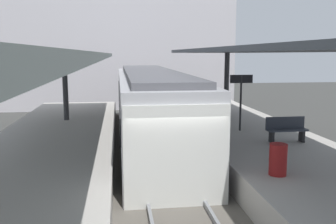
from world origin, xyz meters
TOP-DOWN VIEW (x-y plane):
  - ground_plane at (0.00, 0.00)m, footprint 80.00×80.00m
  - platform_left at (-3.80, 0.00)m, footprint 4.40×28.00m
  - platform_right at (3.80, 0.00)m, footprint 4.40×28.00m
  - track_ballast at (0.00, 0.00)m, footprint 3.20×28.00m
  - rail_near_side at (-0.72, 0.00)m, footprint 0.08×28.00m
  - rail_far_side at (0.72, 0.00)m, footprint 0.08×28.00m
  - commuter_train at (0.00, 6.55)m, footprint 2.78×14.97m
  - canopy_left at (-3.80, 1.40)m, footprint 4.18×21.00m
  - canopy_right at (3.80, 1.40)m, footprint 4.18×21.00m
  - platform_bench at (4.33, 2.24)m, footprint 1.40×0.41m
  - platform_sign at (3.37, 4.30)m, footprint 0.90×0.08m
  - litter_bin at (2.53, -1.11)m, footprint 0.44×0.44m
  - passenger_near_bench at (2.94, 6.92)m, footprint 0.36×0.36m
  - station_building_backdrop at (-1.81, 20.00)m, footprint 18.00×6.00m

SIDE VIEW (x-z plane):
  - ground_plane at x=0.00m, z-range 0.00..0.00m
  - track_ballast at x=0.00m, z-range 0.00..0.20m
  - rail_near_side at x=-0.72m, z-range 0.20..0.34m
  - rail_far_side at x=0.72m, z-range 0.20..0.34m
  - platform_left at x=-3.80m, z-range 0.00..1.00m
  - platform_right at x=3.80m, z-range 0.00..1.00m
  - litter_bin at x=2.53m, z-range 1.00..1.80m
  - platform_bench at x=4.33m, z-range 1.03..1.89m
  - commuter_train at x=0.00m, z-range 0.18..3.28m
  - passenger_near_bench at x=2.94m, z-range 1.03..2.70m
  - platform_sign at x=3.37m, z-range 1.52..3.73m
  - canopy_left at x=-3.80m, z-range 2.41..5.45m
  - canopy_right at x=3.80m, z-range 2.50..5.73m
  - station_building_backdrop at x=-1.81m, z-range 0.00..11.00m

